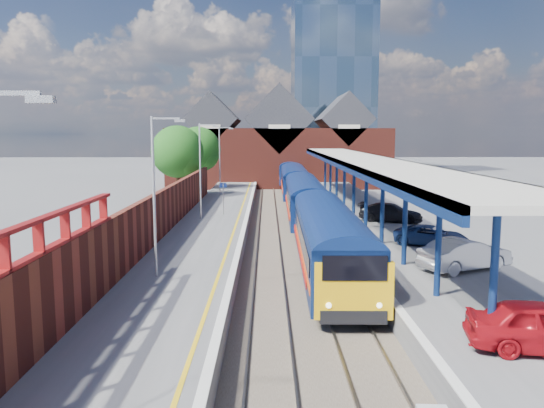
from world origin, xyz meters
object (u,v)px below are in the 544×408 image
Objects in this scene: platform_sign at (223,193)px; parked_car_dark at (391,212)px; train at (299,187)px; parked_car_silver at (465,254)px; lamp_post_b at (157,186)px; lamp_post_c at (202,165)px; lamp_post_d at (221,156)px; parked_car_blue at (431,236)px.

platform_sign is 12.77m from parked_car_dark.
parked_car_silver is at bearing -77.44° from train.
lamp_post_c is at bearing 90.00° from lamp_post_b.
lamp_post_c is 14.12m from parked_car_dark.
train is 27.84m from parked_car_silver.
platform_sign is at bearing 11.31° from parked_car_silver.
platform_sign is 0.55× the size of parked_car_dark.
parked_car_blue is (14.02, -25.64, -3.43)m from lamp_post_d.
lamp_post_d is 1.55× the size of parked_car_dark.
lamp_post_c is at bearing -90.00° from lamp_post_d.
lamp_post_c reaches higher than platform_sign.
lamp_post_b reaches higher than train.
platform_sign is 17.23m from parked_car_blue.
train is 9.42× the size of lamp_post_d.
lamp_post_c is 3.34m from platform_sign.
parked_car_blue is at bearing -61.33° from lamp_post_d.
train is 12.01m from platform_sign.
lamp_post_b reaches higher than parked_car_blue.
parked_car_dark is (12.29, -3.34, -1.04)m from platform_sign.
parked_car_dark is at bearing -15.21° from platform_sign.
platform_sign reaches higher than parked_car_silver.
train is at bearing 57.24° from platform_sign.
lamp_post_b is at bearing 68.81° from parked_car_silver.
platform_sign is (-6.49, -10.09, 0.57)m from train.
lamp_post_d is 34.20m from parked_car_silver.
train is 9.42× the size of lamp_post_b.
platform_sign is at bearing 74.33° from parked_car_blue.
lamp_post_b and lamp_post_d have the same top height.
train is at bearing 56.99° from lamp_post_c.
parked_car_dark reaches higher than parked_car_blue.
lamp_post_d reaches higher than platform_sign.
platform_sign is (1.36, 18.00, -2.30)m from lamp_post_b.
lamp_post_d is at bearing 60.12° from parked_car_dark.
parked_car_blue is (6.16, -21.73, -0.56)m from train.
platform_sign is at bearing -84.44° from lamp_post_d.
lamp_post_d is at bearing -0.89° from parked_car_silver.
train is at bearing -12.44° from parked_car_silver.
parked_car_silver is 0.99× the size of parked_car_dark.
lamp_post_d is at bearing 153.55° from train.
platform_sign reaches higher than parked_car_blue.
train reaches higher than parked_car_dark.
platform_sign is (1.36, 2.00, -2.30)m from lamp_post_c.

